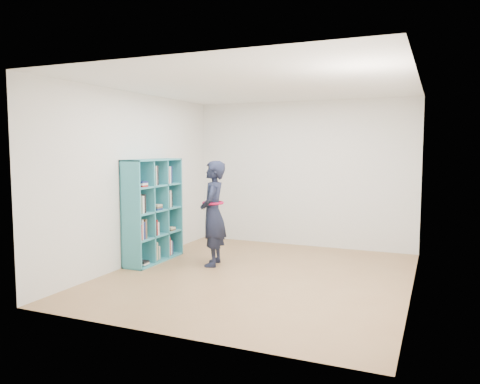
% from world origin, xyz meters
% --- Properties ---
extents(floor, '(4.50, 4.50, 0.00)m').
position_xyz_m(floor, '(0.00, 0.00, 0.00)').
color(floor, olive).
rests_on(floor, ground).
extents(ceiling, '(4.50, 4.50, 0.00)m').
position_xyz_m(ceiling, '(0.00, 0.00, 2.60)').
color(ceiling, white).
rests_on(ceiling, wall_back).
extents(wall_left, '(0.02, 4.50, 2.60)m').
position_xyz_m(wall_left, '(-2.00, 0.00, 1.30)').
color(wall_left, silver).
rests_on(wall_left, floor).
extents(wall_right, '(0.02, 4.50, 2.60)m').
position_xyz_m(wall_right, '(2.00, 0.00, 1.30)').
color(wall_right, silver).
rests_on(wall_right, floor).
extents(wall_back, '(4.00, 0.02, 2.60)m').
position_xyz_m(wall_back, '(0.00, 2.25, 1.30)').
color(wall_back, silver).
rests_on(wall_back, floor).
extents(wall_front, '(4.00, 0.02, 2.60)m').
position_xyz_m(wall_front, '(0.00, -2.25, 1.30)').
color(wall_front, silver).
rests_on(wall_front, floor).
extents(bookshelf, '(0.35, 1.20, 1.60)m').
position_xyz_m(bookshelf, '(-1.84, 0.18, 0.79)').
color(bookshelf, teal).
rests_on(bookshelf, floor).
extents(person, '(0.52, 0.66, 1.58)m').
position_xyz_m(person, '(-0.84, 0.32, 0.79)').
color(person, black).
rests_on(person, floor).
extents(smartphone, '(0.04, 0.11, 0.14)m').
position_xyz_m(smartphone, '(-1.02, 0.35, 0.89)').
color(smartphone, silver).
rests_on(smartphone, person).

